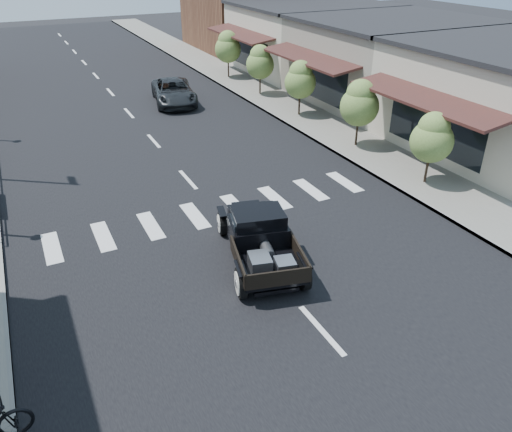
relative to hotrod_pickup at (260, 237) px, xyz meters
name	(u,v)px	position (x,y,z in m)	size (l,w,h in m)	color
ground	(267,269)	(-0.02, -0.51, -0.81)	(120.00, 120.00, 0.00)	black
road	(138,124)	(-0.02, 14.49, -0.80)	(14.00, 80.00, 0.02)	black
road_markings	(166,155)	(-0.02, 9.49, -0.81)	(12.00, 60.00, 0.06)	silver
sidewalk_right	(278,102)	(8.48, 14.49, -0.73)	(3.00, 80.00, 0.15)	gray
storefront_mid	(391,62)	(14.98, 12.49, 1.44)	(10.00, 9.00, 4.50)	gray
storefront_far	(311,38)	(14.98, 21.49, 1.44)	(10.00, 9.00, 4.50)	beige
far_building_right	(257,6)	(15.48, 31.49, 2.69)	(11.00, 10.00, 7.00)	brown
small_tree_a	(430,149)	(8.28, 1.89, 0.71)	(1.64, 1.64, 2.73)	olive
small_tree_b	(359,114)	(8.28, 6.47, 0.82)	(1.77, 1.77, 2.94)	olive
small_tree_c	(300,89)	(8.28, 11.72, 0.75)	(1.69, 1.69, 2.81)	olive
small_tree_d	(260,70)	(8.28, 16.53, 0.77)	(1.71, 1.71, 2.85)	olive
small_tree_e	(228,55)	(8.28, 21.48, 0.84)	(1.80, 1.80, 3.00)	olive
hotrod_pickup	(260,237)	(0.00, 0.00, 0.00)	(2.17, 4.65, 1.61)	black
second_car	(174,92)	(2.92, 17.29, -0.12)	(2.27, 4.93, 1.37)	black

